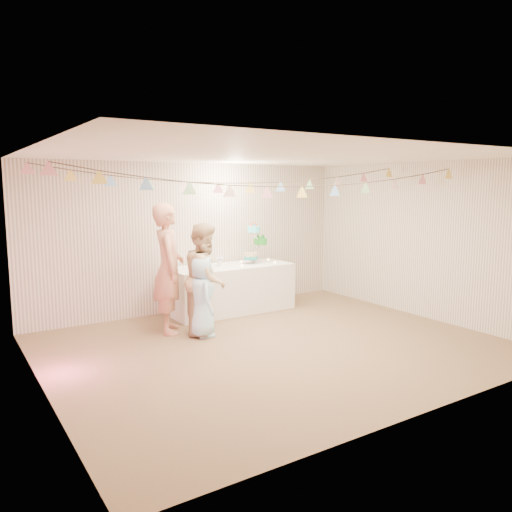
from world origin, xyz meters
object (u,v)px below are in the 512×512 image
cake_stand (255,248)px  person_child (202,297)px  person_adult_a (169,268)px  person_adult_b (205,278)px  table (231,288)px

cake_stand → person_child: size_ratio=0.57×
person_adult_a → person_adult_b: size_ratio=1.18×
table → person_adult_b: (-0.97, -0.92, 0.42)m
person_adult_b → person_adult_a: bearing=91.7°
person_adult_a → person_adult_b: person_adult_a is taller
person_child → person_adult_b: bearing=-30.9°
cake_stand → person_adult_b: 1.82m
cake_stand → person_child: cake_stand is taller
person_child → cake_stand: bearing=-45.2°
cake_stand → table: bearing=-174.8°
person_adult_b → table: bearing=-9.1°
cake_stand → person_child: 2.05m
table → cake_stand: 0.88m
table → person_adult_a: size_ratio=1.11×
table → person_adult_b: person_adult_b is taller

